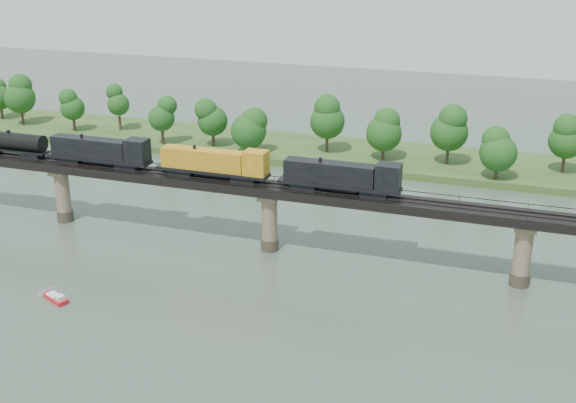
% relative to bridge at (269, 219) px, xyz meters
% --- Properties ---
extents(ground, '(400.00, 400.00, 0.00)m').
position_rel_bridge_xyz_m(ground, '(0.00, -30.00, -5.46)').
color(ground, '#3A4A3B').
rests_on(ground, ground).
extents(far_bank, '(300.00, 24.00, 1.60)m').
position_rel_bridge_xyz_m(far_bank, '(0.00, 55.00, -4.66)').
color(far_bank, '#335020').
rests_on(far_bank, ground).
extents(bridge, '(236.00, 30.00, 11.50)m').
position_rel_bridge_xyz_m(bridge, '(0.00, 0.00, 0.00)').
color(bridge, '#473A2D').
rests_on(bridge, ground).
extents(bridge_superstructure, '(220.00, 4.90, 0.75)m').
position_rel_bridge_xyz_m(bridge_superstructure, '(0.00, 0.00, 6.33)').
color(bridge_superstructure, black).
rests_on(bridge_superstructure, bridge).
extents(far_treeline, '(289.06, 17.54, 13.60)m').
position_rel_bridge_xyz_m(far_treeline, '(-8.21, 50.52, 3.37)').
color(far_treeline, '#382619').
rests_on(far_treeline, far_bank).
extents(freight_train, '(79.36, 3.09, 5.46)m').
position_rel_bridge_xyz_m(freight_train, '(-17.02, 0.00, 8.65)').
color(freight_train, black).
rests_on(freight_train, bridge).
extents(motorboat, '(4.69, 3.31, 1.24)m').
position_rel_bridge_xyz_m(motorboat, '(-23.09, -26.61, -5.03)').
color(motorboat, red).
rests_on(motorboat, ground).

